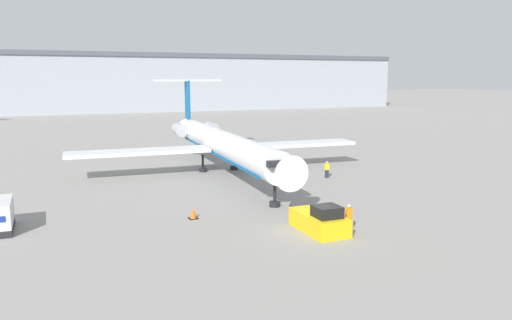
{
  "coord_description": "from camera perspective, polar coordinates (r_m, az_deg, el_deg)",
  "views": [
    {
      "loc": [
        -15.26,
        -26.12,
        9.65
      ],
      "look_at": [
        0.0,
        10.36,
        3.07
      ],
      "focal_mm": 35.0,
      "sensor_mm": 36.0,
      "label": 1
    }
  ],
  "objects": [
    {
      "name": "airplane_main",
      "position": [
        50.81,
        -4.04,
        1.99
      ],
      "size": [
        30.23,
        34.19,
        9.34
      ],
      "color": "silver",
      "rests_on": "ground"
    },
    {
      "name": "worker_by_wing",
      "position": [
        48.8,
        8.11,
        -1.05
      ],
      "size": [
        0.4,
        0.24,
        1.62
      ],
      "color": "#232838",
      "rests_on": "ground"
    },
    {
      "name": "traffic_cone_left",
      "position": [
        34.87,
        -7.2,
        -6.05
      ],
      "size": [
        0.64,
        0.64,
        0.79
      ],
      "color": "black",
      "rests_on": "ground"
    },
    {
      "name": "worker_near_tug",
      "position": [
        32.1,
        10.56,
        -6.46
      ],
      "size": [
        0.4,
        0.25,
        1.8
      ],
      "color": "#232838",
      "rests_on": "ground"
    },
    {
      "name": "ground_plane",
      "position": [
        31.75,
        7.31,
        -8.33
      ],
      "size": [
        600.0,
        600.0,
        0.0
      ],
      "primitive_type": "plane",
      "color": "gray"
    },
    {
      "name": "terminal_building",
      "position": [
        146.92,
        -16.92,
        8.48
      ],
      "size": [
        180.0,
        16.8,
        16.35
      ],
      "color": "#9EA3AD",
      "rests_on": "ground"
    },
    {
      "name": "pushback_tug",
      "position": [
        32.01,
        7.28,
        -6.89
      ],
      "size": [
        2.21,
        4.3,
        1.86
      ],
      "color": "yellow",
      "rests_on": "ground"
    }
  ]
}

